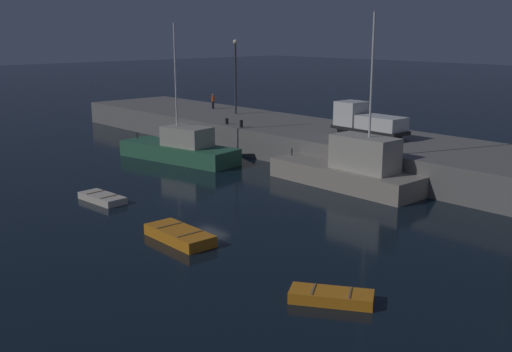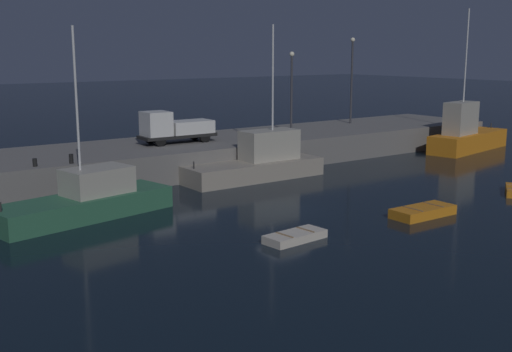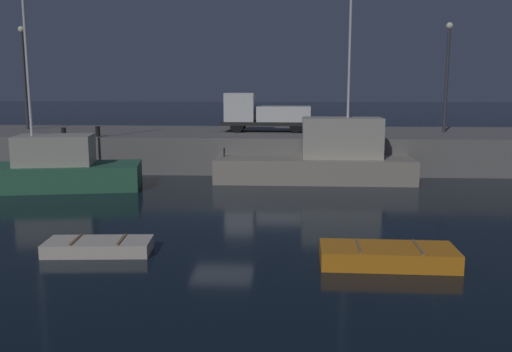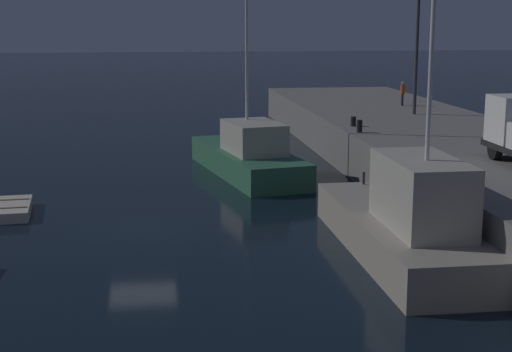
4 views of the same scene
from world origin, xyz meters
name	(u,v)px [view 4 (image 4 of 4)]	position (x,y,z in m)	size (l,w,h in m)	color
ground_plane	(142,231)	(0.00, 0.00, 0.00)	(320.00, 320.00, 0.00)	black
fishing_trawler_red	(409,223)	(4.53, 8.76, 1.18)	(10.92, 3.49, 11.23)	gray
fishing_boat_blue	(249,156)	(-10.00, 5.36, 0.99)	(10.83, 5.07, 10.70)	#2D6647
dinghy_orange_near	(13,209)	(-3.32, -5.17, 0.21)	(3.41, 1.64, 0.46)	beige
lamp_post_west	(417,42)	(-15.75, 16.00, 6.42)	(0.44, 0.44, 7.08)	#38383D
dockworker	(403,92)	(-20.32, 16.79, 3.11)	(0.40, 0.34, 1.55)	black
bollard_west	(360,126)	(-8.85, 10.76, 2.54)	(0.28, 0.28, 0.62)	black
bollard_central	(353,121)	(-11.08, 11.04, 2.48)	(0.28, 0.28, 0.51)	black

